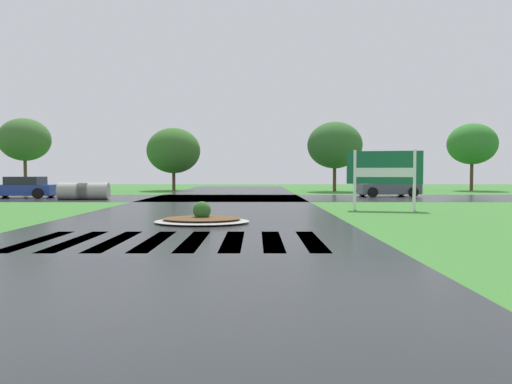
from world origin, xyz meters
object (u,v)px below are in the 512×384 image
(car_blue_compact, at_px, (389,187))
(drainage_pipe_stack, at_px, (86,191))
(estate_billboard, at_px, (386,170))
(median_island, at_px, (204,219))
(car_dark_suv, at_px, (24,188))

(car_blue_compact, relative_size, drainage_pipe_stack, 1.44)
(estate_billboard, distance_m, median_island, 8.81)
(estate_billboard, relative_size, car_dark_suv, 0.70)
(median_island, relative_size, car_dark_suv, 0.68)
(estate_billboard, xyz_separation_m, car_dark_suv, (-19.98, 9.92, -1.05))
(estate_billboard, bearing_deg, drainage_pipe_stack, -14.53)
(car_dark_suv, xyz_separation_m, car_blue_compact, (23.30, 1.65, 0.03))
(estate_billboard, height_order, car_blue_compact, estate_billboard)
(median_island, xyz_separation_m, car_dark_suv, (-12.96, 15.01, 0.49))
(car_blue_compact, xyz_separation_m, drainage_pipe_stack, (-18.70, -3.69, -0.15))
(car_blue_compact, bearing_deg, estate_billboard, -112.50)
(median_island, bearing_deg, drainage_pipe_stack, 122.81)
(median_island, bearing_deg, car_dark_suv, 130.81)
(drainage_pipe_stack, bearing_deg, estate_billboard, -27.14)
(estate_billboard, bearing_deg, car_blue_compact, -93.39)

